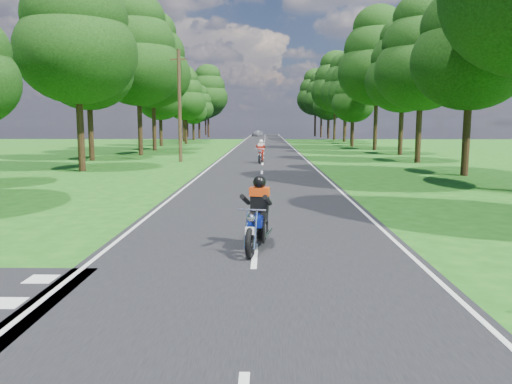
{
  "coord_description": "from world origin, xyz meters",
  "views": [
    {
      "loc": [
        0.23,
        -8.26,
        2.8
      ],
      "look_at": [
        -0.01,
        4.0,
        1.1
      ],
      "focal_mm": 35.0,
      "sensor_mm": 36.0,
      "label": 1
    }
  ],
  "objects": [
    {
      "name": "ground",
      "position": [
        0.0,
        0.0,
        0.0
      ],
      "size": [
        160.0,
        160.0,
        0.0
      ],
      "primitive_type": "plane",
      "color": "#184F12",
      "rests_on": "ground"
    },
    {
      "name": "main_road",
      "position": [
        0.0,
        50.0,
        0.01
      ],
      "size": [
        7.0,
        140.0,
        0.02
      ],
      "primitive_type": "cube",
      "color": "black",
      "rests_on": "ground"
    },
    {
      "name": "road_markings",
      "position": [
        -0.14,
        48.13,
        0.02
      ],
      "size": [
        7.4,
        140.0,
        0.01
      ],
      "color": "silver",
      "rests_on": "main_road"
    },
    {
      "name": "treeline",
      "position": [
        1.43,
        60.06,
        8.25
      ],
      "size": [
        40.0,
        115.35,
        14.78
      ],
      "color": "black",
      "rests_on": "ground"
    },
    {
      "name": "telegraph_pole",
      "position": [
        -6.0,
        28.0,
        4.07
      ],
      "size": [
        1.2,
        0.26,
        8.0
      ],
      "color": "#382616",
      "rests_on": "ground"
    },
    {
      "name": "rider_near_blue",
      "position": [
        0.05,
        2.58,
        0.83
      ],
      "size": [
        0.96,
        2.03,
        1.62
      ],
      "primitive_type": null,
      "rotation": [
        0.0,
        0.0,
        -0.17
      ],
      "color": "navy",
      "rests_on": "main_road"
    },
    {
      "name": "rider_far_red",
      "position": [
        -0.13,
        27.02,
        0.84
      ],
      "size": [
        0.84,
        2.02,
        1.64
      ],
      "primitive_type": null,
      "rotation": [
        0.0,
        0.0,
        -0.09
      ],
      "color": "#A00F0C",
      "rests_on": "main_road"
    },
    {
      "name": "distant_car",
      "position": [
        -1.57,
        99.31,
        0.67
      ],
      "size": [
        2.68,
        4.13,
        1.31
      ],
      "primitive_type": "imported",
      "rotation": [
        0.0,
        0.0,
        -0.32
      ],
      "color": "silver",
      "rests_on": "main_road"
    }
  ]
}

